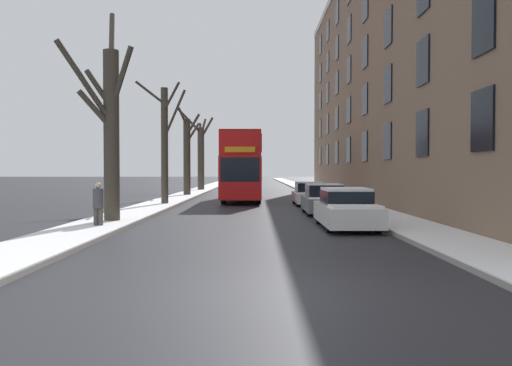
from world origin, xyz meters
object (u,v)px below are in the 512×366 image
(bare_tree_left_0, at_px, (108,126))
(pedestrian_left_sidewalk, at_px, (96,204))
(bare_tree_left_1, at_px, (163,142))
(parked_car_2, at_px, (308,194))
(bare_tree_left_3, at_px, (199,154))
(oncoming_van, at_px, (240,179))
(bare_tree_left_2, at_px, (185,154))
(double_decker_bus, at_px, (241,164))
(parked_car_0, at_px, (344,209))
(parked_car_1, at_px, (322,200))

(bare_tree_left_0, bearing_deg, pedestrian_left_sidewalk, -87.08)
(bare_tree_left_1, height_order, parked_car_2, bare_tree_left_1)
(bare_tree_left_3, height_order, parked_car_2, bare_tree_left_3)
(bare_tree_left_3, relative_size, oncoming_van, 1.46)
(bare_tree_left_2, bearing_deg, double_decker_bus, -52.69)
(bare_tree_left_2, bearing_deg, parked_car_2, -48.03)
(bare_tree_left_2, height_order, parked_car_0, bare_tree_left_2)
(bare_tree_left_1, relative_size, bare_tree_left_2, 1.02)
(bare_tree_left_3, distance_m, double_decker_bus, 17.19)
(bare_tree_left_2, bearing_deg, parked_car_0, -68.27)
(parked_car_0, bearing_deg, bare_tree_left_2, 111.73)
(bare_tree_left_0, relative_size, bare_tree_left_1, 1.22)
(double_decker_bus, relative_size, parked_car_0, 2.29)
(bare_tree_left_1, distance_m, parked_car_2, 9.05)
(bare_tree_left_1, bearing_deg, oncoming_van, 79.52)
(pedestrian_left_sidewalk, bearing_deg, bare_tree_left_0, 98.15)
(bare_tree_left_0, distance_m, bare_tree_left_3, 31.05)
(parked_car_1, bearing_deg, parked_car_2, 90.00)
(parked_car_2, relative_size, pedestrian_left_sidewalk, 2.74)
(double_decker_bus, bearing_deg, bare_tree_left_3, 105.66)
(bare_tree_left_0, bearing_deg, double_decker_bus, 72.42)
(pedestrian_left_sidewalk, bearing_deg, parked_car_2, 60.77)
(bare_tree_left_1, bearing_deg, parked_car_2, 7.26)
(bare_tree_left_1, distance_m, parked_car_1, 10.39)
(bare_tree_left_1, distance_m, double_decker_bus, 6.54)
(double_decker_bus, relative_size, oncoming_van, 1.84)
(double_decker_bus, bearing_deg, bare_tree_left_2, 127.31)
(bare_tree_left_3, xyz_separation_m, parked_car_2, (8.75, -20.19, -3.11))
(double_decker_bus, height_order, oncoming_van, double_decker_bus)
(bare_tree_left_3, xyz_separation_m, oncoming_van, (4.12, -0.67, -2.55))
(bare_tree_left_1, distance_m, oncoming_van, 21.10)
(bare_tree_left_1, xyz_separation_m, bare_tree_left_2, (-0.18, 10.67, -0.34))
(bare_tree_left_0, distance_m, parked_car_1, 10.32)
(parked_car_2, xyz_separation_m, pedestrian_left_sidewalk, (-8.64, -12.60, 0.27))
(bare_tree_left_3, bearing_deg, parked_car_2, -66.56)
(bare_tree_left_0, distance_m, parked_car_0, 9.34)
(bare_tree_left_0, height_order, bare_tree_left_1, bare_tree_left_0)
(bare_tree_left_0, bearing_deg, bare_tree_left_2, 89.70)
(parked_car_0, bearing_deg, oncoming_van, 98.35)
(parked_car_1, height_order, oncoming_van, oncoming_van)
(bare_tree_left_3, xyz_separation_m, parked_car_1, (8.75, -26.51, -3.09))
(parked_car_0, distance_m, parked_car_1, 5.74)
(bare_tree_left_1, height_order, parked_car_0, bare_tree_left_1)
(pedestrian_left_sidewalk, bearing_deg, bare_tree_left_2, 95.18)
(bare_tree_left_2, bearing_deg, bare_tree_left_0, -90.30)
(oncoming_van, xyz_separation_m, pedestrian_left_sidewalk, (-4.01, -32.12, -0.29))
(double_decker_bus, distance_m, parked_car_0, 16.38)
(bare_tree_left_1, bearing_deg, bare_tree_left_0, -91.68)
(bare_tree_left_0, xyz_separation_m, pedestrian_left_sidewalk, (0.09, -1.74, -2.84))
(bare_tree_left_2, xyz_separation_m, parked_car_2, (8.63, -9.59, -2.71))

